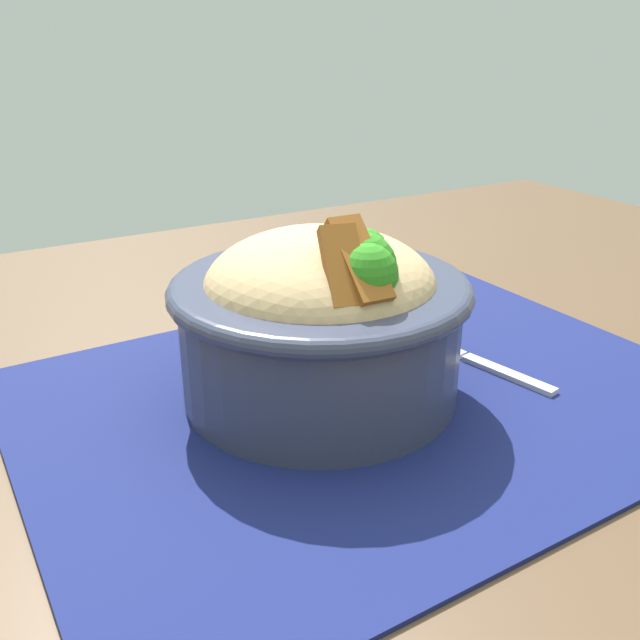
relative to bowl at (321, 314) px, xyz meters
The scene contains 4 objects.
table 0.14m from the bowl, 35.39° to the right, with size 1.12×0.95×0.73m.
placemat 0.06m from the bowl, 30.45° to the right, with size 0.42×0.32×0.00m, color #11194C.
bowl is the anchor object (origin of this frame).
fork 0.12m from the bowl, ahead, with size 0.04×0.13×0.00m.
Camera 1 is at (-0.26, -0.29, 0.95)m, focal length 39.03 mm.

